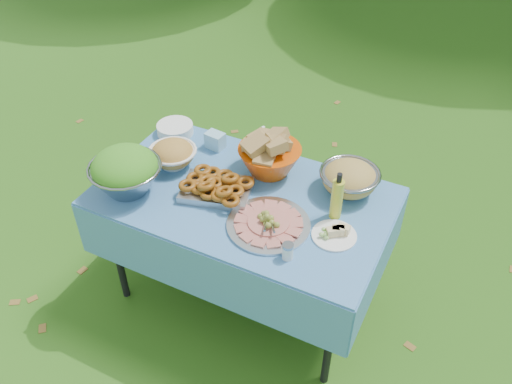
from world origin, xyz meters
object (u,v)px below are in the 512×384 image
picnic_table (244,248)px  oil_bottle (337,196)px  pasta_bowl_steel (350,178)px  charcuterie_platter (269,219)px  bread_bowl (270,154)px  plate_stack (175,129)px  salad_bowl (125,171)px

picnic_table → oil_bottle: (0.46, 0.06, 0.51)m
pasta_bowl_steel → charcuterie_platter: pasta_bowl_steel is taller
bread_bowl → oil_bottle: bearing=-22.6°
picnic_table → pasta_bowl_steel: pasta_bowl_steel is taller
pasta_bowl_steel → oil_bottle: (0.01, -0.21, 0.05)m
picnic_table → plate_stack: plate_stack is taller
salad_bowl → oil_bottle: oil_bottle is taller
salad_bowl → picnic_table: bearing=22.1°
salad_bowl → charcuterie_platter: (0.75, 0.08, -0.07)m
plate_stack → charcuterie_platter: size_ratio=0.52×
oil_bottle → picnic_table: bearing=-172.8°
pasta_bowl_steel → oil_bottle: size_ratio=1.16×
picnic_table → bread_bowl: size_ratio=4.41×
plate_stack → oil_bottle: 1.11m
pasta_bowl_steel → charcuterie_platter: 0.48m
pasta_bowl_steel → oil_bottle: oil_bottle is taller
bread_bowl → charcuterie_platter: bearing=-65.1°
plate_stack → charcuterie_platter: charcuterie_platter is taller
picnic_table → pasta_bowl_steel: 0.70m
salad_bowl → charcuterie_platter: 0.76m
salad_bowl → plate_stack: (-0.07, 0.54, -0.09)m
bread_bowl → plate_stack: bearing=173.0°
salad_bowl → bread_bowl: 0.73m
salad_bowl → charcuterie_platter: size_ratio=0.91×
bread_bowl → picnic_table: bearing=-97.6°
picnic_table → oil_bottle: bearing=7.2°
picnic_table → oil_bottle: size_ratio=5.69×
bread_bowl → pasta_bowl_steel: bearing=4.4°
salad_bowl → charcuterie_platter: salad_bowl is taller
plate_stack → bread_bowl: (0.64, -0.08, 0.08)m
charcuterie_platter → oil_bottle: (0.26, 0.20, 0.08)m
charcuterie_platter → pasta_bowl_steel: bearing=59.1°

